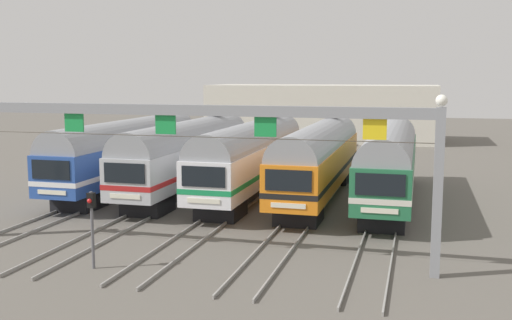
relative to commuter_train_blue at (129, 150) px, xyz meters
The scene contains 10 objects.
ground_plane 9.02m from the commuter_train_blue, ahead, with size 160.00×160.00×0.00m, color #5B564F.
track_bed 19.24m from the commuter_train_blue, 63.13° to the left, with size 18.73×70.00×0.15m.
commuter_train_blue is the anchor object (origin of this frame).
commuter_train_stainless 4.31m from the commuter_train_blue, ahead, with size 2.88×18.06×5.05m.
commuter_train_white 8.61m from the commuter_train_blue, ahead, with size 2.88×18.06×5.05m.
commuter_train_orange 12.92m from the commuter_train_blue, ahead, with size 2.88×18.06×5.05m.
commuter_train_green 17.23m from the commuter_train_blue, ahead, with size 2.88×18.06×4.77m.
catenary_gantry 16.22m from the commuter_train_blue, 57.46° to the right, with size 22.47×0.44×6.97m.
yard_signal_mast 17.25m from the commuter_train_blue, 67.99° to the right, with size 0.28×0.35×3.13m.
maintenance_building 36.80m from the commuter_train_blue, 78.23° to the left, with size 26.87×10.00×6.57m, color beige.
Camera 1 is at (10.25, -36.96, 7.64)m, focal length 42.60 mm.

